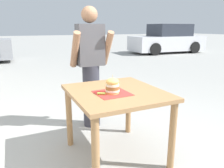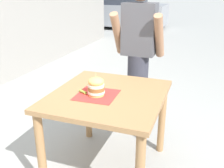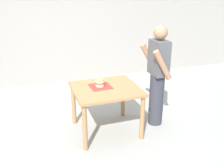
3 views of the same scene
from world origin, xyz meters
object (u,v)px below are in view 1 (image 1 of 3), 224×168
patio_table (116,102)px  sandwich (112,86)px  diner_across_table (91,66)px  pickle_spear (101,94)px  parked_car_near_curb (167,40)px

patio_table → sandwich: (-0.08, -0.07, 0.21)m
sandwich → diner_across_table: 0.96m
patio_table → pickle_spear: (-0.20, -0.08, 0.14)m
sandwich → parked_car_near_curb: 11.02m
patio_table → sandwich: size_ratio=5.32×
sandwich → diner_across_table: bearing=83.5°
diner_across_table → parked_car_near_curb: size_ratio=0.40×
patio_table → diner_across_table: diner_across_table is taller
sandwich → pickle_spear: 0.14m
sandwich → diner_across_table: diner_across_table is taller
diner_across_table → parked_car_near_curb: bearing=45.3°
patio_table → pickle_spear: 0.25m
pickle_spear → parked_car_near_curb: 11.10m
diner_across_table → pickle_spear: bearing=-103.6°
parked_car_near_curb → pickle_spear: bearing=-132.1°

